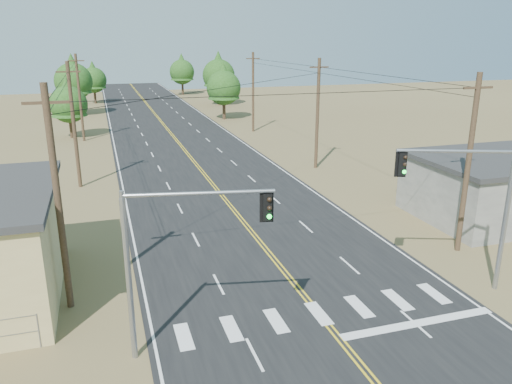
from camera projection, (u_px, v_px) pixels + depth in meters
name	position (u px, v px, depth m)	size (l,w,h in m)	color
road	(211.00, 182.00, 42.12)	(15.00, 200.00, 0.02)	black
utility_pole_left_near	(58.00, 199.00, 21.20)	(1.80, 0.30, 10.00)	#4C3826
utility_pole_left_mid	(74.00, 125.00, 39.43)	(1.80, 0.30, 10.00)	#4C3826
utility_pole_left_far	(80.00, 97.00, 57.65)	(1.80, 0.30, 10.00)	#4C3826
utility_pole_right_near	(468.00, 164.00, 27.20)	(1.80, 0.30, 10.00)	#4C3826
utility_pole_right_mid	(317.00, 113.00, 45.43)	(1.80, 0.30, 10.00)	#4C3826
utility_pole_right_far	(253.00, 92.00, 63.66)	(1.80, 0.30, 10.00)	#4C3826
signal_mast_left	(170.00, 247.00, 17.92)	(5.36, 1.33, 6.66)	gray
signal_mast_right	(475.00, 196.00, 22.99)	(5.09, 2.06, 7.00)	gray
tree_left_near	(68.00, 101.00, 59.62)	(4.42, 4.42, 7.37)	#3F2D1E
tree_left_mid	(73.00, 78.00, 76.91)	(5.70, 5.70, 9.50)	#3F2D1E
tree_left_far	(93.00, 77.00, 91.49)	(4.64, 4.64, 7.74)	#3F2D1E
tree_right_near	(224.00, 84.00, 73.42)	(5.04, 5.04, 8.40)	#3F2D1E
tree_right_mid	(219.00, 72.00, 88.76)	(5.74, 5.74, 9.56)	#3F2D1E
tree_right_far	(182.00, 69.00, 105.58)	(5.18, 5.18, 8.64)	#3F2D1E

